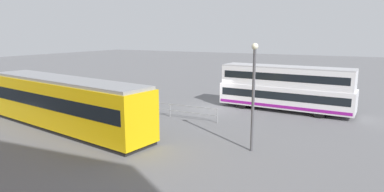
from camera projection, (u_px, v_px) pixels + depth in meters
The scene contains 7 objects.
ground_plane at pixel (214, 109), 29.03m from camera, with size 160.00×160.00×0.00m, color slate.
double_decker_bus at pixel (285, 88), 27.89m from camera, with size 11.20×3.09×3.83m.
tram_yellow at pixel (65, 103), 22.53m from camera, with size 15.21×4.82×3.55m.
pedestrian_near_railing at pixel (147, 100), 28.16m from camera, with size 0.37×0.37×1.64m.
pedestrian_railing at pixel (170, 108), 25.96m from camera, with size 8.17×0.27×1.08m.
info_sign at pixel (128, 96), 26.69m from camera, with size 0.93×0.25×2.21m.
street_lamp at pixel (253, 88), 17.91m from camera, with size 0.36×0.36×6.04m.
Camera 1 is at (-11.56, 25.91, 6.53)m, focal length 30.71 mm.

